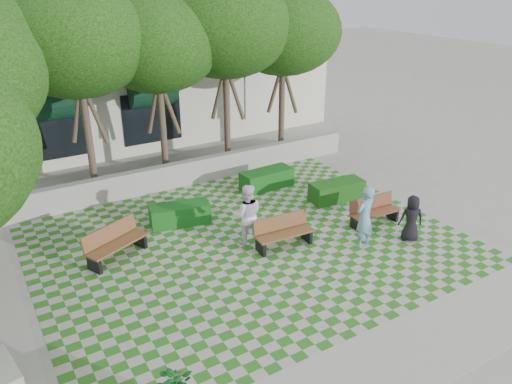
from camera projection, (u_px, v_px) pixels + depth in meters
ground at (268, 260)px, 14.00m from camera, size 90.00×90.00×0.00m
lawn at (250, 244)px, 14.77m from camera, size 12.00×12.00×0.00m
sidewalk_south at (390, 363)px, 10.33m from camera, size 16.00×2.00×0.01m
retaining_wall at (180, 174)px, 18.65m from camera, size 15.00×0.36×0.90m
bench_east at (374, 211)px, 15.83m from camera, size 1.72×0.65×0.89m
bench_mid at (283, 232)px, 14.53m from camera, size 1.79×0.69×0.92m
bench_west at (115, 243)px, 13.93m from camera, size 1.93×1.31×0.97m
hedge_east at (337, 191)px, 17.53m from camera, size 2.00×0.96×0.68m
hedge_midright at (267, 179)px, 18.50m from camera, size 2.00×0.87×0.69m
hedge_midleft at (180, 214)px, 15.88m from camera, size 1.99×1.11×0.66m
person_blue at (365, 217)px, 14.34m from camera, size 0.77×0.59×1.89m
person_dark at (411, 218)px, 14.75m from camera, size 0.84×0.74×1.44m
person_white at (247, 215)px, 14.51m from camera, size 1.12×1.03×1.87m
tree_row at (118, 49)px, 15.65m from camera, size 17.70×13.40×7.41m
building at (131, 80)px, 24.40m from camera, size 18.00×8.92×5.15m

